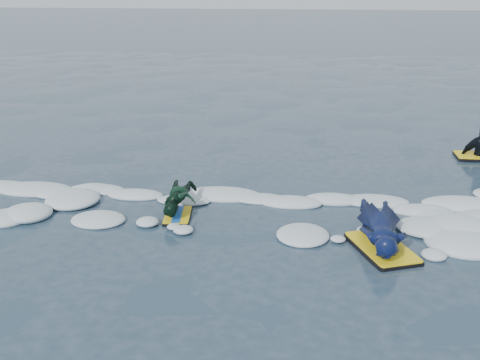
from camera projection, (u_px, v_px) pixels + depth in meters
The scene contains 4 objects.
ground at pixel (247, 240), 8.58m from camera, with size 120.00×120.00×0.00m, color #1C2B45.
foam_band at pixel (253, 213), 9.55m from camera, with size 12.00×3.10×0.30m, color silver, non-canonical shape.
prone_woman_unit at pixel (381, 230), 8.36m from camera, with size 1.03×1.78×0.46m.
prone_child_unit at pixel (180, 200), 9.48m from camera, with size 0.58×1.15×0.43m.
Camera 1 is at (0.80, -7.80, 3.60)m, focal length 45.00 mm.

